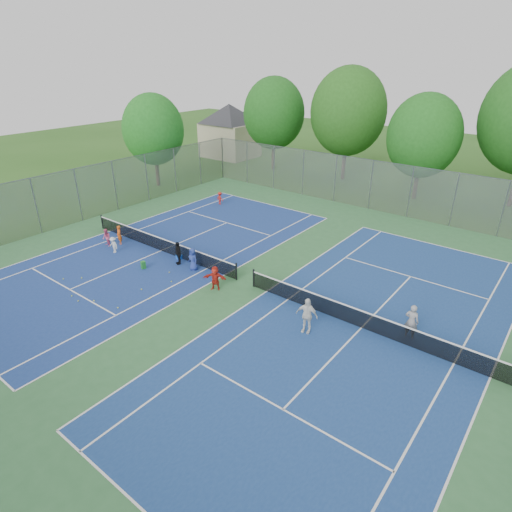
{
  "coord_description": "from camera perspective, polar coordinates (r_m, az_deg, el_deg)",
  "views": [
    {
      "loc": [
        13.28,
        -16.03,
        11.53
      ],
      "look_at": [
        0.0,
        1.0,
        1.3
      ],
      "focal_mm": 30.0,
      "sensor_mm": 36.0,
      "label": 1
    }
  ],
  "objects": [
    {
      "name": "ground",
      "position": [
        23.8,
        -1.48,
        -3.64
      ],
      "size": [
        120.0,
        120.0,
        0.0
      ],
      "primitive_type": "plane",
      "color": "#2A581B",
      "rests_on": "ground"
    },
    {
      "name": "court_pad",
      "position": [
        23.8,
        -1.48,
        -3.63
      ],
      "size": [
        32.0,
        32.0,
        0.01
      ],
      "primitive_type": "cube",
      "color": "#316839",
      "rests_on": "ground"
    },
    {
      "name": "court_left",
      "position": [
        28.3,
        -12.52,
        0.7
      ],
      "size": [
        10.97,
        23.77,
        0.01
      ],
      "primitive_type": "cube",
      "color": "navy",
      "rests_on": "court_pad"
    },
    {
      "name": "court_right",
      "position": [
        20.71,
        13.88,
        -9.28
      ],
      "size": [
        10.97,
        23.77,
        0.01
      ],
      "primitive_type": "cube",
      "color": "navy",
      "rests_on": "court_pad"
    },
    {
      "name": "net_left",
      "position": [
        28.13,
        -12.6,
        1.51
      ],
      "size": [
        12.87,
        0.1,
        0.91
      ],
      "primitive_type": "cube",
      "color": "black",
      "rests_on": "ground"
    },
    {
      "name": "net_right",
      "position": [
        20.47,
        14.01,
        -8.27
      ],
      "size": [
        12.87,
        0.1,
        0.91
      ],
      "primitive_type": "cube",
      "color": "black",
      "rests_on": "ground"
    },
    {
      "name": "fence_north",
      "position": [
        35.96,
        15.06,
        9.12
      ],
      "size": [
        32.0,
        0.1,
        4.0
      ],
      "primitive_type": "cube",
      "color": "gray",
      "rests_on": "ground"
    },
    {
      "name": "fence_west",
      "position": [
        34.72,
        -22.6,
        7.46
      ],
      "size": [
        0.1,
        32.0,
        4.0
      ],
      "primitive_type": "cube",
      "rotation": [
        0.0,
        0.0,
        1.57
      ],
      "color": "gray",
      "rests_on": "ground"
    },
    {
      "name": "house",
      "position": [
        53.86,
        -3.57,
        17.5
      ],
      "size": [
        11.03,
        11.03,
        7.3
      ],
      "color": "#B7A88C",
      "rests_on": "ground"
    },
    {
      "name": "tree_nw",
      "position": [
        47.14,
        2.4,
        18.46
      ],
      "size": [
        6.4,
        6.4,
        9.58
      ],
      "color": "#443326",
      "rests_on": "ground"
    },
    {
      "name": "tree_nl",
      "position": [
        43.82,
        12.21,
        18.28
      ],
      "size": [
        7.2,
        7.2,
        10.69
      ],
      "color": "#443326",
      "rests_on": "ground"
    },
    {
      "name": "tree_nc",
      "position": [
        39.19,
        21.47,
        14.67
      ],
      "size": [
        6.0,
        6.0,
        8.85
      ],
      "color": "#443326",
      "rests_on": "ground"
    },
    {
      "name": "tree_side_w",
      "position": [
        41.94,
        -13.55,
        16.06
      ],
      "size": [
        5.6,
        5.6,
        8.47
      ],
      "color": "#443326",
      "rests_on": "ground"
    },
    {
      "name": "ball_crate",
      "position": [
        26.92,
        -10.14,
        -0.09
      ],
      "size": [
        0.41,
        0.41,
        0.3
      ],
      "primitive_type": "cube",
      "rotation": [
        0.0,
        0.0,
        0.19
      ],
      "color": "blue",
      "rests_on": "ground"
    },
    {
      "name": "ball_hopper",
      "position": [
        26.13,
        -14.8,
        -1.17
      ],
      "size": [
        0.29,
        0.29,
        0.47
      ],
      "primitive_type": "cube",
      "rotation": [
        0.0,
        0.0,
        -0.26
      ],
      "color": "#258A2D",
      "rests_on": "ground"
    },
    {
      "name": "student_a",
      "position": [
        29.81,
        -17.78,
        2.67
      ],
      "size": [
        0.54,
        0.43,
        1.3
      ],
      "primitive_type": "imported",
      "rotation": [
        0.0,
        0.0,
        -0.29
      ],
      "color": "#E75715",
      "rests_on": "ground"
    },
    {
      "name": "student_b",
      "position": [
        29.77,
        -19.3,
        2.31
      ],
      "size": [
        0.66,
        0.56,
        1.2
      ],
      "primitive_type": "imported",
      "rotation": [
        0.0,
        0.0,
        -0.21
      ],
      "color": "#DC557C",
      "rests_on": "ground"
    },
    {
      "name": "student_c",
      "position": [
        28.65,
        -18.48,
        1.4
      ],
      "size": [
        0.7,
        0.42,
        1.07
      ],
      "primitive_type": "imported",
      "rotation": [
        0.0,
        0.0,
        0.03
      ],
      "color": "silver",
      "rests_on": "ground"
    },
    {
      "name": "student_d",
      "position": [
        26.03,
        -10.35,
        0.38
      ],
      "size": [
        0.92,
        0.68,
        1.45
      ],
      "primitive_type": "imported",
      "rotation": [
        0.0,
        0.0,
        -0.44
      ],
      "color": "black",
      "rests_on": "ground"
    },
    {
      "name": "student_e",
      "position": [
        25.19,
        -8.41,
        -0.43
      ],
      "size": [
        0.72,
        0.51,
        1.38
      ],
      "primitive_type": "imported",
      "rotation": [
        0.0,
        0.0,
        -0.12
      ],
      "color": "navy",
      "rests_on": "ground"
    },
    {
      "name": "student_f",
      "position": [
        22.99,
        -5.48,
        -2.94
      ],
      "size": [
        1.31,
        0.94,
        1.37
      ],
      "primitive_type": "imported",
      "rotation": [
        0.0,
        0.0,
        0.48
      ],
      "color": "red",
      "rests_on": "ground"
    },
    {
      "name": "child_far_baseline",
      "position": [
        36.39,
        -4.82,
        7.68
      ],
      "size": [
        0.73,
        0.46,
        1.08
      ],
      "primitive_type": "imported",
      "rotation": [
        0.0,
        0.0,
        3.05
      ],
      "color": "#B42119",
      "rests_on": "ground"
    },
    {
      "name": "instructor",
      "position": [
        20.3,
        20.03,
        -8.19
      ],
      "size": [
        0.63,
        0.43,
        1.67
      ],
      "primitive_type": "imported",
      "rotation": [
        0.0,
        0.0,
        3.19
      ],
      "color": "gray",
      "rests_on": "ground"
    },
    {
      "name": "teen_court_b",
      "position": [
        19.56,
        6.78,
        -7.87
      ],
      "size": [
        1.09,
        0.64,
        1.75
      ],
      "primitive_type": "imported",
      "rotation": [
        0.0,
        0.0,
        0.22
      ],
      "color": "white",
      "rests_on": "ground"
    },
    {
      "name": "tennis_ball_0",
      "position": [
        26.17,
        -22.22,
        -2.76
      ],
      "size": [
        0.07,
        0.07,
        0.07
      ],
      "primitive_type": "sphere",
      "color": "#C3D431",
      "rests_on": "ground"
    },
    {
      "name": "tennis_ball_1",
      "position": [
        26.47,
        -24.3,
        -2.84
      ],
      "size": [
        0.07,
        0.07,
        0.07
      ],
      "primitive_type": "sphere",
      "color": "#AEC82E",
      "rests_on": "ground"
    },
    {
      "name": "tennis_ball_2",
      "position": [
        23.88,
        -22.6,
        -5.59
      ],
      "size": [
        0.07,
        0.07,
        0.07
      ],
      "primitive_type": "sphere",
      "color": "gold",
      "rests_on": "ground"
    },
    {
      "name": "tennis_ball_3",
      "position": [
        25.34,
        -11.48,
        -2.18
      ],
      "size": [
        0.07,
        0.07,
        0.07
      ],
      "primitive_type": "sphere",
      "color": "yellow",
      "rests_on": "ground"
    },
    {
      "name": "tennis_ball_4",
      "position": [
        22.47,
        -15.94,
        -6.53
      ],
      "size": [
        0.07,
        0.07,
        0.07
      ],
      "primitive_type": "sphere",
      "color": "#BBD331",
      "rests_on": "ground"
    },
    {
      "name": "tennis_ball_5",
      "position": [
        30.72,
        -19.12,
        1.9
      ],
      "size": [
        0.07,
        0.07,
        0.07
      ],
      "primitive_type": "sphere",
      "color": "gold",
      "rests_on": "ground"
    },
    {
      "name": "tennis_ball_6",
      "position": [
        23.9,
        -15.01,
        -4.36
      ],
      "size": [
        0.07,
        0.07,
        0.07
      ],
      "primitive_type": "sphere",
      "color": "yellow",
      "rests_on": "ground"
    },
    {
      "name": "tennis_ball_7",
      "position": [
        23.61,
        -20.79,
        -5.63
      ],
      "size": [
        0.07,
        0.07,
        0.07
      ],
      "primitive_type": "sphere",
      "color": "#D0DE33",
      "rests_on": "ground"
    },
    {
      "name": "tennis_ball_8",
      "position": [
        24.49,
        -23.36,
        -4.94
      ],
      "size": [
        0.07,
        0.07,
        0.07
      ],
      "primitive_type": "sphere",
      "color": "#ACD230",
      "rests_on": "ground"
    },
    {
      "name": "tennis_ball_9",
      "position": [
        22.6,
        -17.93,
        -6.62
      ],
      "size": [
        0.07,
        0.07,
        0.07
      ],
      "primitive_type": "sphere",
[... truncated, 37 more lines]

